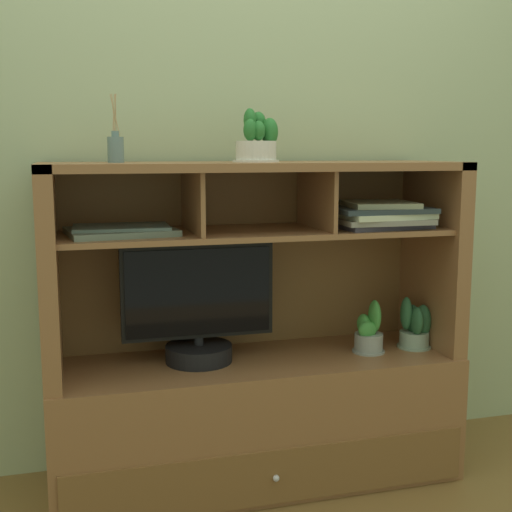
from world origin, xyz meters
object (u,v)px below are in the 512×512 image
at_px(potted_fern, 415,327).
at_px(media_console, 255,381).
at_px(potted_succulent, 258,142).
at_px(potted_orchid, 369,333).
at_px(diffuser_bottle, 116,148).
at_px(magazine_stack_left, 121,230).
at_px(magazine_stack_centre, 379,215).
at_px(tv_monitor, 198,315).

bearing_deg(potted_fern, media_console, 176.14).
xyz_separation_m(potted_fern, potted_succulent, (-0.65, 0.03, 0.73)).
relative_size(potted_orchid, potted_succulent, 1.08).
xyz_separation_m(diffuser_bottle, potted_succulent, (0.51, -0.03, 0.02)).
distance_m(potted_fern, magazine_stack_left, 1.23).
bearing_deg(magazine_stack_centre, magazine_stack_left, 177.57).
distance_m(magazine_stack_left, potted_succulent, 0.59).
bearing_deg(diffuser_bottle, magazine_stack_centre, -4.18).
height_order(potted_fern, potted_succulent, potted_succulent).
height_order(tv_monitor, magazine_stack_centre, magazine_stack_centre).
distance_m(media_console, potted_fern, 0.68).
relative_size(potted_fern, magazine_stack_centre, 0.56).
relative_size(magazine_stack_left, potted_succulent, 2.04).
distance_m(tv_monitor, magazine_stack_centre, 0.79).
height_order(media_console, potted_succulent, potted_succulent).
bearing_deg(diffuser_bottle, potted_succulent, -2.85).
relative_size(magazine_stack_centre, diffuser_bottle, 1.60).
bearing_deg(potted_succulent, magazine_stack_left, -179.43).
relative_size(diffuser_bottle, potted_succulent, 1.21).
bearing_deg(tv_monitor, media_console, -2.68).
relative_size(potted_orchid, magazine_stack_centre, 0.55).
height_order(potted_orchid, diffuser_bottle, diffuser_bottle).
relative_size(potted_orchid, diffuser_bottle, 0.89).
distance_m(diffuser_bottle, potted_succulent, 0.51).
bearing_deg(magazine_stack_left, magazine_stack_centre, -2.43).
bearing_deg(magazine_stack_left, diffuser_bottle, 103.38).
xyz_separation_m(tv_monitor, magazine_stack_centre, (0.69, -0.07, 0.36)).
distance_m(tv_monitor, magazine_stack_left, 0.43).
xyz_separation_m(tv_monitor, magazine_stack_left, (-0.28, -0.03, 0.33)).
height_order(tv_monitor, potted_orchid, tv_monitor).
bearing_deg(media_console, potted_orchid, -6.17).
bearing_deg(potted_orchid, magazine_stack_centre, -22.33).
bearing_deg(media_console, tv_monitor, 177.32).
xyz_separation_m(potted_fern, magazine_stack_left, (-1.15, 0.03, 0.43)).
bearing_deg(potted_fern, magazine_stack_left, 178.63).
height_order(media_console, potted_orchid, media_console).
xyz_separation_m(magazine_stack_left, potted_succulent, (0.50, 0.00, 0.31)).
bearing_deg(tv_monitor, diffuser_bottle, 179.34).
distance_m(media_console, diffuser_bottle, 1.02).
height_order(potted_orchid, potted_succulent, potted_succulent).
bearing_deg(magazine_stack_centre, potted_fern, 4.27).
xyz_separation_m(media_console, tv_monitor, (-0.22, 0.01, 0.27)).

